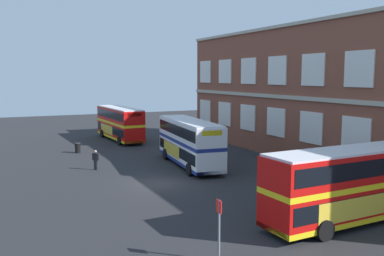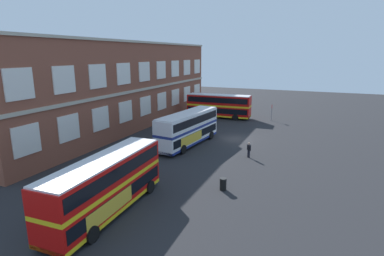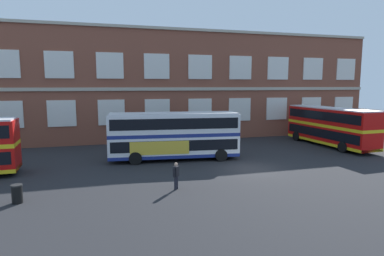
% 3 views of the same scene
% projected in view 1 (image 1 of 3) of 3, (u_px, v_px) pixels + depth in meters
% --- Properties ---
extents(ground_plane, '(120.00, 120.00, 0.00)m').
position_uv_depth(ground_plane, '(184.00, 181.00, 32.47)').
color(ground_plane, '#232326').
extents(brick_terminal_building, '(45.22, 8.19, 12.75)m').
position_uv_depth(brick_terminal_building, '(347.00, 95.00, 38.19)').
color(brick_terminal_building, brown).
rests_on(brick_terminal_building, ground).
extents(double_decker_near, '(11.10, 3.20, 4.07)m').
position_uv_depth(double_decker_near, '(120.00, 123.00, 52.71)').
color(double_decker_near, red).
rests_on(double_decker_near, ground).
extents(double_decker_middle, '(11.22, 3.79, 4.07)m').
position_uv_depth(double_decker_middle, '(189.00, 142.00, 37.76)').
color(double_decker_middle, silver).
rests_on(double_decker_middle, ground).
extents(double_decker_far, '(3.21, 11.10, 4.07)m').
position_uv_depth(double_decker_far, '(353.00, 184.00, 23.01)').
color(double_decker_far, red).
rests_on(double_decker_far, ground).
extents(waiting_passenger, '(0.48, 0.56, 1.70)m').
position_uv_depth(waiting_passenger, '(96.00, 159.00, 36.06)').
color(waiting_passenger, black).
rests_on(waiting_passenger, ground).
extents(bus_stand_flag, '(0.44, 0.10, 2.70)m').
position_uv_depth(bus_stand_flag, '(219.00, 224.00, 18.20)').
color(bus_stand_flag, slate).
rests_on(bus_stand_flag, ground).
extents(station_litter_bin, '(0.60, 0.60, 1.03)m').
position_uv_depth(station_litter_bin, '(78.00, 148.00, 44.12)').
color(station_litter_bin, black).
rests_on(station_litter_bin, ground).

